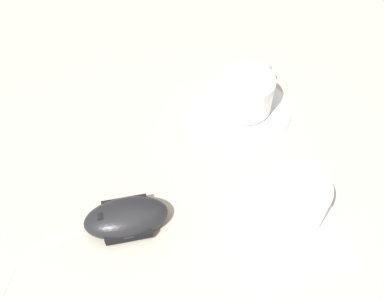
% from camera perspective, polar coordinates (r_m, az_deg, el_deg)
% --- Properties ---
extents(ground_plane, '(3.00, 3.00, 0.00)m').
position_cam_1_polar(ground_plane, '(0.64, 5.51, -0.74)').
color(ground_plane, '#B2A899').
extents(saucer, '(0.15, 0.15, 0.01)m').
position_cam_1_polar(saucer, '(0.69, 7.10, 5.37)').
color(saucer, white).
rests_on(saucer, ground).
extents(coffee_cup, '(0.08, 0.10, 0.06)m').
position_cam_1_polar(coffee_cup, '(0.67, 7.06, 7.65)').
color(coffee_cup, white).
rests_on(coffee_cup, saucer).
extents(computer_mouse, '(0.12, 0.10, 0.03)m').
position_cam_1_polar(computer_mouse, '(0.57, -8.78, -8.96)').
color(computer_mouse, black).
rests_on(computer_mouse, ground).
extents(napkin_under_glass, '(0.20, 0.20, 0.00)m').
position_cam_1_polar(napkin_under_glass, '(0.58, 12.13, -9.74)').
color(napkin_under_glass, silver).
rests_on(napkin_under_glass, ground).
extents(drinking_glass, '(0.08, 0.08, 0.08)m').
position_cam_1_polar(drinking_glass, '(0.55, 13.13, -7.03)').
color(drinking_glass, silver).
rests_on(drinking_glass, napkin_under_glass).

